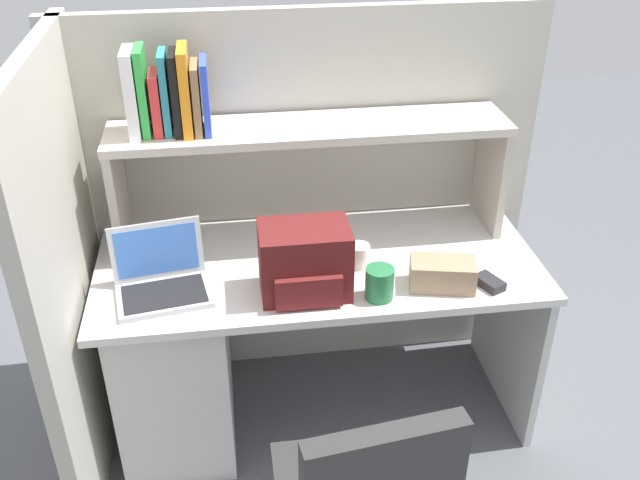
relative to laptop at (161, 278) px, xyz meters
name	(u,v)px	position (x,y,z in m)	size (l,w,h in m)	color
ground_plane	(318,409)	(0.55, 0.11, -0.78)	(8.00, 8.00, 0.00)	#595B60
desk	(217,341)	(0.16, 0.11, -0.38)	(1.60, 0.70, 0.73)	silver
cubicle_partition_rear	(305,202)	(0.55, 0.49, -0.01)	(1.84, 0.05, 1.55)	#B2ADA0
cubicle_partition_left	(73,277)	(-0.30, 0.06, -0.01)	(0.05, 1.06, 1.55)	#B2ADA0
overhead_hutch	(310,150)	(0.55, 0.31, 0.30)	(1.44, 0.28, 0.45)	#B3A99C
reference_books_on_shelf	(167,94)	(0.06, 0.31, 0.54)	(0.27, 0.18, 0.30)	white
laptop	(161,278)	(0.00, 0.00, 0.00)	(0.35, 0.29, 0.22)	#B7BABF
backpack	(305,262)	(0.48, -0.07, 0.07)	(0.30, 0.23, 0.24)	#591919
computer_mouse	(489,283)	(1.11, -0.13, -0.03)	(0.06, 0.10, 0.03)	#262628
paper_cup	(359,256)	(0.69, 0.06, -0.01)	(0.08, 0.08, 0.08)	white
tissue_box	(442,274)	(0.95, -0.11, 0.00)	(0.22, 0.12, 0.10)	#9E7F60
snack_canister	(379,283)	(0.72, -0.14, 0.01)	(0.10, 0.10, 0.11)	#26723F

